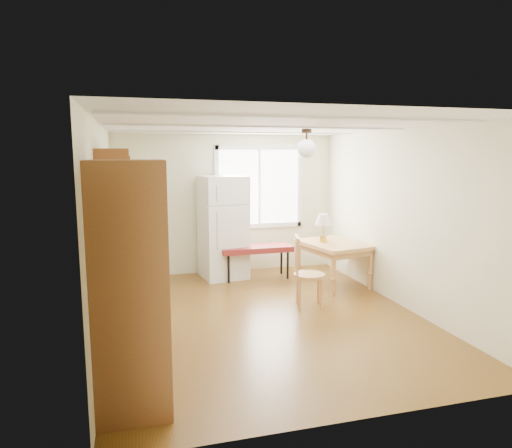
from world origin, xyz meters
name	(u,v)px	position (x,y,z in m)	size (l,w,h in m)	color
room_shell	(266,224)	(0.00, 0.00, 1.25)	(4.60, 5.60, 2.62)	#4E2F10
kitchen_run	(130,277)	(-1.72, -0.63, 0.84)	(0.65, 3.40, 2.20)	brown
window_unit	(259,187)	(0.60, 2.47, 1.55)	(1.64, 0.05, 1.51)	white
pendant_light	(306,148)	(0.70, 0.40, 2.24)	(0.26, 0.26, 0.40)	black
refrigerator	(223,227)	(-0.15, 2.12, 0.89)	(0.83, 0.83, 1.78)	white
bench	(256,250)	(0.38, 1.87, 0.51)	(1.25, 0.47, 0.57)	maroon
dining_table	(333,249)	(1.50, 1.15, 0.61)	(1.07, 1.29, 0.71)	#B67F46
chair	(303,267)	(0.62, 0.27, 0.57)	(0.48, 0.47, 1.00)	#B67F46
table_lamp	(323,222)	(1.34, 1.23, 1.05)	(0.27, 0.27, 0.47)	gold
coffee_maker	(128,264)	(-1.72, -0.82, 1.03)	(0.23, 0.27, 0.35)	black
kettle	(125,264)	(-1.76, -0.72, 1.00)	(0.13, 0.13, 0.25)	red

